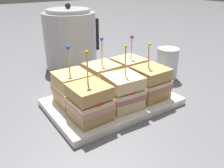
# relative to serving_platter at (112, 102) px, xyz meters

# --- Properties ---
(ground_plane) EXTENTS (6.00, 6.00, 0.00)m
(ground_plane) POSITION_rel_serving_platter_xyz_m (0.00, 0.00, -0.01)
(ground_plane) COLOR slate
(serving_platter) EXTENTS (0.34, 0.22, 0.02)m
(serving_platter) POSITION_rel_serving_platter_xyz_m (0.00, 0.00, 0.00)
(serving_platter) COLOR white
(serving_platter) RESTS_ON ground_plane
(sandwich_front_left) EXTENTS (0.09, 0.09, 0.16)m
(sandwich_front_left) POSITION_rel_serving_platter_xyz_m (-0.10, -0.05, 0.05)
(sandwich_front_left) COLOR tan
(sandwich_front_left) RESTS_ON serving_platter
(sandwich_front_center) EXTENTS (0.09, 0.09, 0.16)m
(sandwich_front_center) POSITION_rel_serving_platter_xyz_m (0.00, -0.05, 0.05)
(sandwich_front_center) COLOR beige
(sandwich_front_center) RESTS_ON serving_platter
(sandwich_front_right) EXTENTS (0.09, 0.09, 0.15)m
(sandwich_front_right) POSITION_rel_serving_platter_xyz_m (0.09, -0.05, 0.05)
(sandwich_front_right) COLOR tan
(sandwich_front_right) RESTS_ON serving_platter
(sandwich_back_left) EXTENTS (0.09, 0.09, 0.15)m
(sandwich_back_left) POSITION_rel_serving_platter_xyz_m (-0.09, 0.05, 0.05)
(sandwich_back_left) COLOR tan
(sandwich_back_left) RESTS_ON serving_platter
(sandwich_back_center) EXTENTS (0.09, 0.09, 0.16)m
(sandwich_back_center) POSITION_rel_serving_platter_xyz_m (0.00, 0.05, 0.05)
(sandwich_back_center) COLOR #DBB77A
(sandwich_back_center) RESTS_ON serving_platter
(sandwich_back_right) EXTENTS (0.09, 0.09, 0.15)m
(sandwich_back_right) POSITION_rel_serving_platter_xyz_m (0.09, 0.05, 0.05)
(sandwich_back_right) COLOR #DBB77A
(sandwich_back_right) RESTS_ON serving_platter
(kettle_steel) EXTENTS (0.21, 0.19, 0.24)m
(kettle_steel) POSITION_rel_serving_platter_xyz_m (0.04, 0.34, 0.10)
(kettle_steel) COLOR #B7BABF
(kettle_steel) RESTS_ON ground_plane
(drinking_glass) EXTENTS (0.07, 0.07, 0.11)m
(drinking_glass) POSITION_rel_serving_platter_xyz_m (0.26, 0.05, 0.04)
(drinking_glass) COLOR silver
(drinking_glass) RESTS_ON ground_plane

